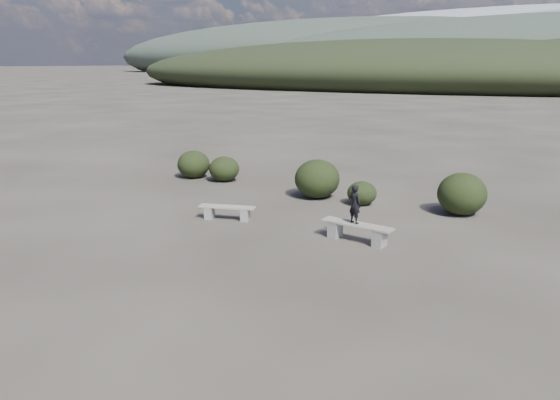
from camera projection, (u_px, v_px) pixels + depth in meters
The scene contains 10 objects.
ground at pixel (200, 286), 11.56m from camera, with size 1200.00×1200.00×0.00m, color #312C26.
bench_left at pixel (227, 211), 16.35m from camera, with size 1.72×0.82×0.42m.
bench_right at pixel (357, 231), 14.34m from camera, with size 2.01×0.66×0.49m.
seated_person at pixel (355, 204), 14.22m from camera, with size 0.38×0.25×1.03m, color black.
shrub_a at pixel (224, 169), 21.62m from camera, with size 1.21×1.21×0.99m, color black.
shrub_b at pixel (317, 179), 18.93m from camera, with size 1.57×1.57×1.35m, color black.
shrub_c at pixel (362, 193), 18.06m from camera, with size 0.98×0.98×0.79m, color black.
shrub_d at pixel (462, 194), 16.82m from camera, with size 1.50×1.50×1.31m, color black.
shrub_f at pixel (194, 164), 22.26m from camera, with size 1.32×1.32×1.12m, color black.
mountain_ridges at pixel (560, 51), 300.79m from camera, with size 500.00×400.00×56.00m.
Camera 1 is at (6.65, -8.63, 4.60)m, focal length 35.00 mm.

